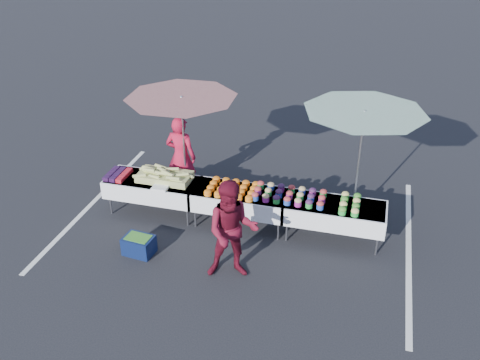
% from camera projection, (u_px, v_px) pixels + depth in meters
% --- Properties ---
extents(ground, '(80.00, 80.00, 0.00)m').
position_uv_depth(ground, '(240.00, 224.00, 10.50)').
color(ground, black).
extents(stripe_left, '(0.10, 5.00, 0.00)m').
position_uv_depth(stripe_left, '(94.00, 202.00, 11.24)').
color(stripe_left, silver).
rests_on(stripe_left, ground).
extents(stripe_right, '(0.10, 5.00, 0.00)m').
position_uv_depth(stripe_right, '(409.00, 250.00, 9.76)').
color(stripe_right, silver).
rests_on(stripe_right, ground).
extents(table_left, '(1.86, 0.81, 0.75)m').
position_uv_depth(table_left, '(153.00, 187.00, 10.63)').
color(table_left, white).
rests_on(table_left, ground).
extents(table_center, '(1.86, 0.81, 0.75)m').
position_uv_depth(table_center, '(240.00, 199.00, 10.22)').
color(table_center, white).
rests_on(table_center, ground).
extents(table_right, '(1.86, 0.81, 0.75)m').
position_uv_depth(table_right, '(334.00, 212.00, 9.80)').
color(table_right, white).
rests_on(table_right, ground).
extents(berry_punnets, '(0.40, 0.54, 0.08)m').
position_uv_depth(berry_punnets, '(118.00, 174.00, 10.65)').
color(berry_punnets, black).
rests_on(berry_punnets, table_left).
extents(corn_pile, '(1.16, 0.57, 0.26)m').
position_uv_depth(corn_pile, '(164.00, 176.00, 10.49)').
color(corn_pile, '#A4AE59').
rests_on(corn_pile, table_left).
extents(plastic_bags, '(0.30, 0.25, 0.05)m').
position_uv_depth(plastic_bags, '(160.00, 188.00, 10.22)').
color(plastic_bags, white).
rests_on(plastic_bags, table_left).
extents(carrot_bowls, '(0.95, 0.69, 0.11)m').
position_uv_depth(carrot_bowls, '(232.00, 188.00, 10.14)').
color(carrot_bowls, orange).
rests_on(carrot_bowls, table_center).
extents(potato_cups, '(1.34, 0.58, 0.16)m').
position_uv_depth(potato_cups, '(289.00, 195.00, 9.88)').
color(potato_cups, '#2343A3').
rests_on(potato_cups, table_right).
extents(bean_baskets, '(0.36, 0.68, 0.15)m').
position_uv_depth(bean_baskets, '(350.00, 204.00, 9.62)').
color(bean_baskets, green).
rests_on(bean_baskets, table_right).
extents(vendor, '(0.68, 0.47, 1.78)m').
position_uv_depth(vendor, '(181.00, 157.00, 11.12)').
color(vendor, '#AF1432').
rests_on(vendor, ground).
extents(customer, '(1.02, 0.88, 1.79)m').
position_uv_depth(customer, '(232.00, 231.00, 8.74)').
color(customer, maroon).
rests_on(customer, ground).
extents(umbrella_left, '(2.85, 2.85, 2.28)m').
position_uv_depth(umbrella_left, '(182.00, 106.00, 10.43)').
color(umbrella_left, black).
rests_on(umbrella_left, ground).
extents(umbrella_right, '(2.51, 2.51, 2.32)m').
position_uv_depth(umbrella_right, '(364.00, 121.00, 9.67)').
color(umbrella_right, black).
rests_on(umbrella_right, ground).
extents(storage_bin, '(0.57, 0.44, 0.35)m').
position_uv_depth(storage_bin, '(139.00, 245.00, 9.61)').
color(storage_bin, '#0C183D').
rests_on(storage_bin, ground).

